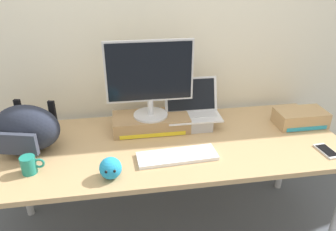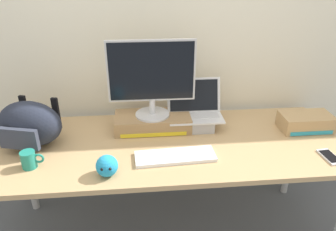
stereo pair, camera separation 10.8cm
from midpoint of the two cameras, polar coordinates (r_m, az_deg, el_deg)
back_wall at (r=2.20m, az=-3.61°, el=14.99°), size 7.00×0.10×2.60m
desk at (r=1.97m, az=-1.58°, el=-6.27°), size 2.08×0.80×0.73m
toner_box_yellow at (r=2.07m, az=-4.53°, el=-1.21°), size 0.48×0.23×0.09m
desktop_monitor at (r=1.94m, az=-4.84°, el=6.63°), size 0.53×0.21×0.48m
open_laptop at (r=2.09m, az=2.86°, el=-0.18°), size 0.35×0.23×0.30m
external_keyboard at (r=1.80m, az=-0.11°, el=-7.15°), size 0.45×0.17×0.02m
messenger_backpack at (r=2.00m, az=-25.01°, el=-2.10°), size 0.42×0.32×0.27m
coffee_mug at (r=1.83m, az=-24.81°, el=-7.91°), size 0.12×0.08×0.09m
cell_phone at (r=2.03m, az=24.78°, el=-5.72°), size 0.08×0.16×0.01m
plush_toy at (r=1.66m, az=-11.94°, el=-9.07°), size 0.11×0.11×0.11m
toner_box_cyan at (r=2.26m, az=21.01°, el=-0.39°), size 0.32×0.18×0.10m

